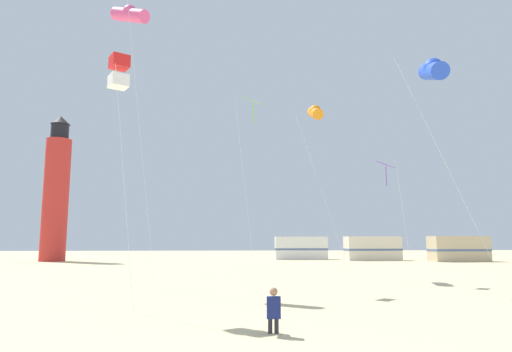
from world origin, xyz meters
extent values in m
cube|color=navy|center=(0.52, 4.26, 0.68)|extent=(0.36, 0.25, 0.52)
sphere|color=#9E704C|center=(0.52, 4.26, 1.06)|extent=(0.20, 0.20, 0.20)
cylinder|color=#2D2D38|center=(0.61, 4.43, 0.44)|extent=(0.16, 0.37, 0.13)
cylinder|color=#2D2D38|center=(0.63, 4.59, 0.21)|extent=(0.11, 0.11, 0.42)
cylinder|color=#2D2D38|center=(0.45, 4.44, 0.44)|extent=(0.16, 0.37, 0.13)
cylinder|color=#2D2D38|center=(0.47, 4.60, 0.21)|extent=(0.11, 0.11, 0.42)
cylinder|color=silver|center=(-3.98, 7.97, 4.07)|extent=(0.76, 0.86, 8.15)
cube|color=red|center=(-4.40, 8.34, 8.49)|extent=(0.82, 0.82, 0.44)
cube|color=white|center=(-4.40, 8.34, 7.79)|extent=(0.82, 0.82, 0.44)
cylinder|color=silver|center=(5.24, 19.65, 5.30)|extent=(3.38, 0.17, 10.60)
cylinder|color=orange|center=(5.32, 21.33, 10.60)|extent=(0.82, 2.52, 1.48)
sphere|color=orange|center=(5.32, 21.33, 10.75)|extent=(0.76, 0.76, 0.76)
cylinder|color=silver|center=(7.20, 7.89, 4.51)|extent=(3.46, 0.85, 9.02)
cylinder|color=blue|center=(7.62, 9.61, 9.02)|extent=(1.27, 2.59, 1.48)
sphere|color=blue|center=(7.62, 9.61, 9.17)|extent=(0.76, 0.76, 0.76)
cylinder|color=silver|center=(0.35, 14.23, 4.61)|extent=(1.05, 0.84, 9.23)
cube|color=#72D12D|center=(0.77, 14.75, 9.23)|extent=(1.22, 1.22, 0.40)
cylinder|color=#72D12D|center=(0.77, 14.75, 8.58)|extent=(0.04, 0.04, 1.10)
cylinder|color=silver|center=(9.02, 16.54, 3.25)|extent=(1.27, 1.34, 6.51)
cube|color=purple|center=(8.36, 17.17, 6.51)|extent=(1.22, 1.22, 0.40)
cylinder|color=purple|center=(8.36, 17.17, 5.86)|extent=(0.04, 0.04, 1.10)
cylinder|color=silver|center=(-4.68, 14.71, 6.96)|extent=(1.50, 1.89, 13.92)
cylinder|color=#E54C8C|center=(-5.62, 15.45, 13.92)|extent=(2.39, 2.10, 1.48)
sphere|color=#E54C8C|center=(-5.62, 15.45, 14.07)|extent=(0.76, 0.76, 0.76)
cylinder|color=red|center=(-19.65, 46.26, 7.00)|extent=(2.80, 2.80, 14.00)
cylinder|color=black|center=(-19.65, 46.26, 14.90)|extent=(2.00, 2.00, 1.80)
cone|color=black|center=(-19.65, 46.26, 16.30)|extent=(2.20, 2.20, 1.00)
cube|color=white|center=(9.19, 49.20, 1.40)|extent=(6.56, 2.78, 2.80)
cube|color=#4C608C|center=(9.19, 49.20, 1.26)|extent=(6.60, 2.82, 0.24)
cube|color=beige|center=(17.15, 45.84, 1.40)|extent=(6.46, 2.48, 2.80)
cube|color=#4C608C|center=(17.15, 45.84, 1.26)|extent=(6.50, 2.52, 0.24)
cube|color=#C6B28C|center=(25.81, 42.27, 1.40)|extent=(6.49, 2.55, 2.80)
cube|color=#4C608C|center=(25.81, 42.27, 1.26)|extent=(6.53, 2.60, 0.24)
camera|label=1|loc=(-0.81, -7.13, 2.30)|focal=31.85mm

